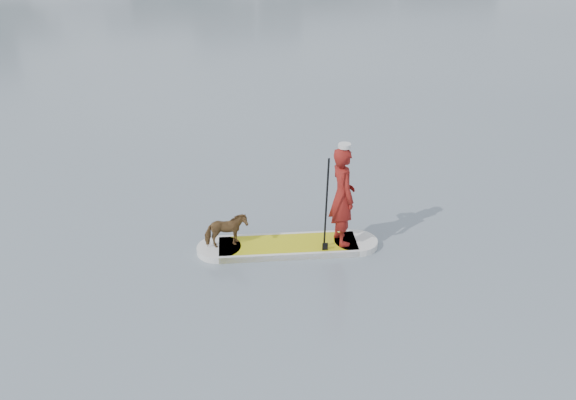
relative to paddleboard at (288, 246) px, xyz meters
name	(u,v)px	position (x,y,z in m)	size (l,w,h in m)	color
ground	(315,365)	(-0.86, -3.02, -0.06)	(140.00, 140.00, 0.00)	slate
paddleboard	(288,246)	(0.00, 0.00, 0.00)	(3.18, 1.56, 0.12)	#C6C412
paddler	(343,196)	(0.92, -0.29, 0.98)	(0.67, 0.44, 1.83)	maroon
white_cap	(345,146)	(0.92, -0.29, 1.93)	(0.22, 0.22, 0.07)	silver
dog	(226,231)	(-1.05, 0.34, 0.38)	(0.34, 0.75, 0.63)	#54321D
paddle	(326,216)	(0.52, -0.47, 0.74)	(0.12, 0.29, 2.00)	black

